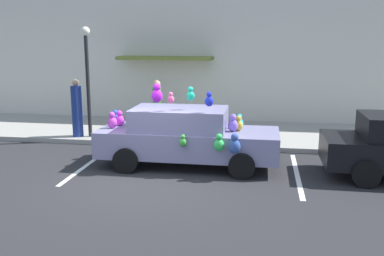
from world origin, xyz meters
The scene contains 10 objects.
ground_plane centered at (0.00, 0.00, 0.00)m, with size 60.00×60.00×0.00m, color #262628.
sidewalk centered at (0.00, 5.00, 0.07)m, with size 24.00×4.00×0.15m, color gray.
storefront_building centered at (-0.01, 7.14, 3.19)m, with size 24.00×1.25×6.40m.
parking_stripe_front centered at (3.59, 1.00, 0.00)m, with size 0.12×3.60×0.01m, color silver.
parking_stripe_rear centered at (-1.89, 1.00, 0.00)m, with size 0.12×3.60×0.01m, color silver.
plush_covered_car centered at (0.73, 1.27, 0.80)m, with size 4.67×2.00×2.24m.
teddy_bear_on_sidewalk centered at (-0.38, 3.56, 0.50)m, with size 0.40×0.34×0.77m.
street_lamp_post centered at (-2.84, 3.50, 2.33)m, with size 0.28×0.28×3.51m.
pedestrian_near_shopfront centered at (-1.06, 5.39, 0.95)m, with size 0.31×0.31×1.68m.
pedestrian_walking_past centered at (-3.25, 3.47, 1.02)m, with size 0.34×0.34×1.86m.
Camera 1 is at (2.68, -9.61, 3.39)m, focal length 40.66 mm.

